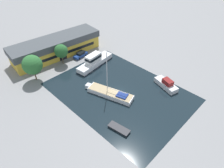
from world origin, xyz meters
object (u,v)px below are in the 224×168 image
(parked_car, at_px, (81,55))
(warehouse_building, at_px, (56,47))
(quay_tree_by_water, at_px, (32,65))
(small_dinghy, at_px, (119,129))
(quay_tree_near_building, at_px, (61,51))
(sailboat_moored, at_px, (110,93))
(cabin_boat, at_px, (166,84))
(motor_cruiser, at_px, (95,61))

(parked_car, bearing_deg, warehouse_building, 28.19)
(quay_tree_by_water, bearing_deg, small_dinghy, -83.07)
(quay_tree_near_building, bearing_deg, warehouse_building, 72.72)
(sailboat_moored, bearing_deg, warehouse_building, 68.50)
(sailboat_moored, bearing_deg, quay_tree_near_building, 72.29)
(quay_tree_near_building, xyz_separation_m, sailboat_moored, (-0.17, -20.06, -3.64))
(cabin_boat, bearing_deg, sailboat_moored, 163.14)
(warehouse_building, xyz_separation_m, quay_tree_by_water, (-11.44, -7.14, 1.92))
(parked_car, xyz_separation_m, motor_cruiser, (-0.10, -6.81, 0.54))
(quay_tree_near_building, relative_size, small_dinghy, 1.29)
(warehouse_building, height_order, quay_tree_by_water, quay_tree_by_water)
(quay_tree_near_building, distance_m, small_dinghy, 29.85)
(parked_car, height_order, motor_cruiser, motor_cruiser)
(sailboat_moored, bearing_deg, motor_cruiser, 46.47)
(quay_tree_by_water, bearing_deg, sailboat_moored, -62.82)
(warehouse_building, relative_size, parked_car, 5.81)
(quay_tree_by_water, relative_size, small_dinghy, 1.52)
(warehouse_building, xyz_separation_m, parked_car, (4.40, -6.29, -2.04))
(cabin_boat, bearing_deg, motor_cruiser, 122.79)
(quay_tree_by_water, relative_size, sailboat_moored, 0.58)
(motor_cruiser, height_order, cabin_boat, motor_cruiser)
(warehouse_building, xyz_separation_m, quay_tree_near_building, (-1.75, -5.61, 1.41))
(small_dinghy, bearing_deg, warehouse_building, 67.64)
(sailboat_moored, bearing_deg, cabin_boat, -50.06)
(quay_tree_near_building, xyz_separation_m, cabin_boat, (12.28, -28.10, -3.41))
(cabin_boat, bearing_deg, quay_tree_near_building, 129.57)
(warehouse_building, bearing_deg, parked_car, -49.10)
(quay_tree_near_building, height_order, cabin_boat, quay_tree_near_building)
(small_dinghy, bearing_deg, cabin_boat, -6.69)
(warehouse_building, relative_size, cabin_boat, 4.04)
(warehouse_building, relative_size, quay_tree_near_building, 4.58)
(warehouse_building, relative_size, small_dinghy, 5.89)
(sailboat_moored, height_order, motor_cruiser, sailboat_moored)
(small_dinghy, bearing_deg, sailboat_moored, 45.80)
(quay_tree_by_water, height_order, small_dinghy, quay_tree_by_water)
(parked_car, xyz_separation_m, sailboat_moored, (-6.32, -19.39, -0.20))
(small_dinghy, bearing_deg, parked_car, 56.96)
(warehouse_building, bearing_deg, motor_cruiser, -65.93)
(parked_car, xyz_separation_m, cabin_boat, (6.13, -27.42, 0.03))
(quay_tree_by_water, distance_m, cabin_boat, 34.70)
(warehouse_building, bearing_deg, quay_tree_near_building, -101.39)
(sailboat_moored, height_order, cabin_boat, sailboat_moored)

